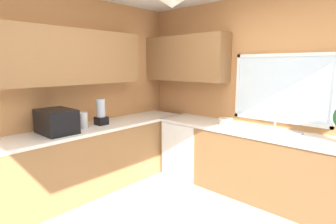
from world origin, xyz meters
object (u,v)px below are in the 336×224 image
at_px(dishwasher, 189,148).
at_px(microwave, 56,121).
at_px(sink_assembly, 270,131).
at_px(kettle, 83,120).
at_px(blender_appliance, 101,113).
at_px(bowl, 226,121).

bearing_deg(dishwasher, microwave, -110.48).
height_order(dishwasher, sink_assembly, sink_assembly).
bearing_deg(kettle, blender_appliance, 93.96).
bearing_deg(microwave, kettle, 86.65).
bearing_deg(sink_assembly, kettle, -142.02).
bearing_deg(bowl, sink_assembly, 0.54).
bearing_deg(bowl, kettle, -130.79).
relative_size(dishwasher, sink_assembly, 1.25).
height_order(sink_assembly, bowl, sink_assembly).
height_order(microwave, blender_appliance, blender_appliance).
bearing_deg(bowl, blender_appliance, -137.56).
relative_size(sink_assembly, blender_appliance, 1.87).
distance_m(kettle, bowl, 1.92).
xyz_separation_m(dishwasher, blender_appliance, (-0.66, -1.14, 0.62)).
distance_m(microwave, sink_assembly, 2.62).
bearing_deg(blender_appliance, sink_assembly, 31.79).
distance_m(kettle, blender_appliance, 0.29).
bearing_deg(blender_appliance, microwave, -90.00).
bearing_deg(microwave, blender_appliance, 90.00).
relative_size(kettle, sink_assembly, 0.32).
height_order(dishwasher, blender_appliance, blender_appliance).
relative_size(microwave, bowl, 2.49).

